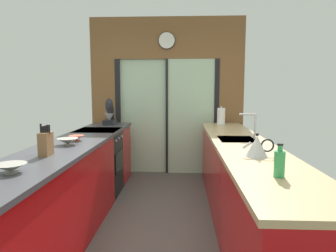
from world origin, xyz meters
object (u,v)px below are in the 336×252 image
object	(u,v)px
oven_range	(99,162)
stand_mixer	(110,115)
mixing_bowl_mid	(68,141)
soap_bottle	(279,163)
kettle	(257,146)
paper_towel_roll	(221,116)
mixing_bowl_far	(77,138)
mixing_bowl_near	(11,168)
knife_block	(46,143)

from	to	relation	value
oven_range	stand_mixer	world-z (taller)	stand_mixer
mixing_bowl_mid	soap_bottle	size ratio (longest dim) A/B	0.97
oven_range	kettle	bearing A→B (deg)	-41.80
soap_bottle	paper_towel_roll	distance (m)	2.92
oven_range	mixing_bowl_far	world-z (taller)	mixing_bowl_far
mixing_bowl_near	kettle	size ratio (longest dim) A/B	0.80
mixing_bowl_mid	paper_towel_roll	bearing A→B (deg)	46.56
mixing_bowl_mid	mixing_bowl_far	world-z (taller)	mixing_bowl_mid
oven_range	stand_mixer	size ratio (longest dim) A/B	2.19
oven_range	soap_bottle	bearing A→B (deg)	-50.70
stand_mixer	knife_block	bearing A→B (deg)	-90.00
mixing_bowl_near	paper_towel_roll	world-z (taller)	paper_towel_roll
mixing_bowl_far	knife_block	world-z (taller)	knife_block
soap_bottle	paper_towel_roll	bearing A→B (deg)	90.00
stand_mixer	kettle	bearing A→B (deg)	-51.42
soap_bottle	kettle	bearing A→B (deg)	89.82
kettle	paper_towel_roll	distance (m)	2.33
oven_range	mixing_bowl_far	xyz separation A→B (m)	(0.02, -0.90, 0.50)
mixing_bowl_far	soap_bottle	bearing A→B (deg)	-36.04
mixing_bowl_near	paper_towel_roll	xyz separation A→B (m)	(1.78, 2.90, 0.10)
mixing_bowl_near	mixing_bowl_far	xyz separation A→B (m)	(0.00, 1.28, -0.00)
mixing_bowl_far	paper_towel_roll	xyz separation A→B (m)	(1.78, 1.62, 0.10)
knife_block	stand_mixer	distance (m)	2.27
paper_towel_roll	mixing_bowl_near	bearing A→B (deg)	-121.51
oven_range	paper_towel_roll	size ratio (longest dim) A/B	3.13
mixing_bowl_near	mixing_bowl_far	world-z (taller)	mixing_bowl_near
knife_block	soap_bottle	distance (m)	1.86
stand_mixer	paper_towel_roll	world-z (taller)	stand_mixer
stand_mixer	paper_towel_roll	bearing A→B (deg)	3.17
knife_block	oven_range	bearing A→B (deg)	90.64
stand_mixer	paper_towel_roll	xyz separation A→B (m)	(1.78, 0.10, -0.03)
mixing_bowl_mid	soap_bottle	world-z (taller)	soap_bottle
oven_range	kettle	size ratio (longest dim) A/B	3.47
oven_range	stand_mixer	xyz separation A→B (m)	(0.02, 0.62, 0.63)
mixing_bowl_mid	soap_bottle	distance (m)	2.06
mixing_bowl_far	paper_towel_roll	world-z (taller)	paper_towel_roll
mixing_bowl_far	knife_block	distance (m)	0.75
mixing_bowl_mid	paper_towel_roll	xyz separation A→B (m)	(1.78, 1.88, 0.09)
mixing_bowl_mid	knife_block	size ratio (longest dim) A/B	0.78
mixing_bowl_far	kettle	world-z (taller)	kettle
mixing_bowl_near	knife_block	bearing A→B (deg)	90.00
oven_range	kettle	xyz separation A→B (m)	(1.80, -1.61, 0.55)
kettle	mixing_bowl_far	bearing A→B (deg)	158.34
mixing_bowl_far	soap_bottle	world-z (taller)	soap_bottle
mixing_bowl_far	soap_bottle	xyz separation A→B (m)	(1.78, -1.30, 0.06)
knife_block	paper_towel_roll	bearing A→B (deg)	53.06
mixing_bowl_far	stand_mixer	xyz separation A→B (m)	(0.00, 1.53, 0.13)
oven_range	knife_block	world-z (taller)	knife_block
kettle	mixing_bowl_near	bearing A→B (deg)	-162.23
mixing_bowl_near	stand_mixer	world-z (taller)	stand_mixer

